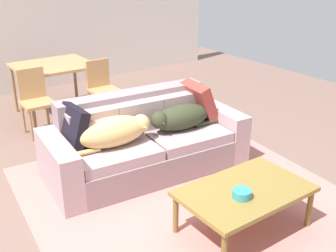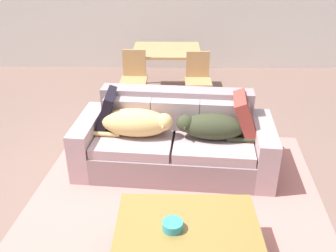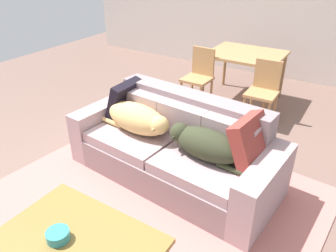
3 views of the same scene
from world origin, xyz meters
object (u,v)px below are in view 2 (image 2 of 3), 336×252
at_px(throw_pillow_by_left_arm, 107,111).
at_px(coffee_table, 187,226).
at_px(bowl_on_coffee_table, 173,225).
at_px(throw_pillow_by_right_arm, 246,116).
at_px(couch, 174,141).
at_px(dog_on_left_cushion, 137,123).
at_px(dining_table, 167,54).
at_px(dining_chair_near_right, 198,77).
at_px(dog_on_right_cushion, 210,126).
at_px(dining_chair_near_left, 134,76).

xyz_separation_m(throw_pillow_by_left_arm, coffee_table, (0.88, -1.60, -0.27)).
bearing_deg(bowl_on_coffee_table, throw_pillow_by_right_arm, 62.27).
relative_size(couch, dog_on_left_cushion, 2.45).
relative_size(dog_on_left_cushion, dining_table, 0.84).
height_order(throw_pillow_by_right_arm, dining_chair_near_right, throw_pillow_by_right_arm).
distance_m(dining_table, dining_chair_near_right, 0.79).
xyz_separation_m(dog_on_left_cushion, bowl_on_coffee_table, (0.39, -1.46, -0.15)).
height_order(throw_pillow_by_left_arm, coffee_table, throw_pillow_by_left_arm).
height_order(dog_on_left_cushion, bowl_on_coffee_table, dog_on_left_cushion).
distance_m(dog_on_left_cushion, dining_table, 2.41).
relative_size(dog_on_right_cushion, dining_table, 0.78).
bearing_deg(bowl_on_coffee_table, dog_on_right_cushion, 73.99).
bearing_deg(bowl_on_coffee_table, dining_chair_near_right, 83.22).
relative_size(couch, throw_pillow_by_left_arm, 5.05).
distance_m(couch, bowl_on_coffee_table, 1.56).
bearing_deg(throw_pillow_by_left_arm, dog_on_left_cushion, -30.40).
distance_m(throw_pillow_by_right_arm, dining_chair_near_right, 1.79).
relative_size(coffee_table, dining_chair_near_right, 1.31).
distance_m(dog_on_right_cushion, throw_pillow_by_left_arm, 1.20).
distance_m(dog_on_left_cushion, coffee_table, 1.49).
bearing_deg(dining_chair_near_right, throw_pillow_by_right_arm, -77.43).
distance_m(dog_on_left_cushion, dining_chair_near_right, 1.97).
distance_m(bowl_on_coffee_table, dining_table, 3.86).
height_order(dog_on_right_cushion, dining_chair_near_right, dining_chair_near_right).
bearing_deg(throw_pillow_by_right_arm, dog_on_right_cushion, -162.22).
distance_m(dog_on_right_cushion, bowl_on_coffee_table, 1.47).
distance_m(dog_on_left_cushion, dog_on_right_cushion, 0.80).
bearing_deg(throw_pillow_by_left_arm, dining_table, 73.25).
bearing_deg(dog_on_right_cushion, dining_chair_near_left, 123.45).
bearing_deg(dog_on_left_cushion, dining_table, 88.30).
distance_m(throw_pillow_by_right_arm, dining_table, 2.49).
xyz_separation_m(throw_pillow_by_right_arm, bowl_on_coffee_table, (-0.81, -1.54, -0.20)).
bearing_deg(dog_on_right_cushion, dining_table, 106.88).
bearing_deg(coffee_table, dog_on_right_cushion, 77.88).
bearing_deg(throw_pillow_by_left_arm, bowl_on_coffee_table, -65.68).
relative_size(dining_chair_near_left, dining_chair_near_right, 1.03).
xyz_separation_m(throw_pillow_by_left_arm, bowl_on_coffee_table, (0.76, -1.68, -0.19)).
bearing_deg(dog_on_right_cushion, coffee_table, -97.02).
distance_m(couch, dining_chair_near_left, 1.84).
bearing_deg(bowl_on_coffee_table, dining_chair_near_left, 100.42).
height_order(couch, dog_on_right_cushion, couch).
height_order(bowl_on_coffee_table, dining_chair_near_right, dining_chair_near_right).
relative_size(throw_pillow_by_right_arm, bowl_on_coffee_table, 2.92).
xyz_separation_m(dog_on_right_cushion, throw_pillow_by_left_arm, (-1.16, 0.27, 0.06)).
bearing_deg(dining_chair_near_left, throw_pillow_by_left_arm, -94.40).
xyz_separation_m(throw_pillow_by_left_arm, dining_chair_near_right, (1.15, 1.59, -0.16)).
distance_m(dining_chair_near_left, dining_chair_near_right, 0.99).
xyz_separation_m(dog_on_left_cushion, dining_chair_near_right, (0.78, 1.81, -0.12)).
xyz_separation_m(couch, coffee_table, (0.10, -1.48, 0.05)).
distance_m(couch, dining_table, 2.33).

